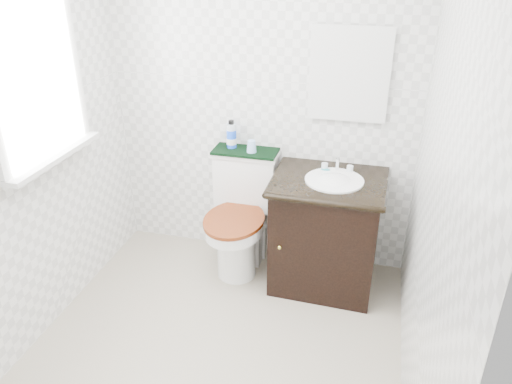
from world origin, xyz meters
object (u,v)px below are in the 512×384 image
at_px(toilet, 241,220).
at_px(cup, 252,146).
at_px(vanity, 327,229).
at_px(trash_bin, 251,237).
at_px(mouthwash_bottle, 231,135).

height_order(toilet, cup, cup).
bearing_deg(toilet, vanity, -5.46).
xyz_separation_m(toilet, vanity, (0.63, -0.06, 0.05)).
relative_size(trash_bin, mouthwash_bottle, 1.56).
bearing_deg(trash_bin, mouthwash_bottle, 173.14).
bearing_deg(mouthwash_bottle, toilet, -54.31).
relative_size(toilet, trash_bin, 2.75).
xyz_separation_m(toilet, trash_bin, (0.04, 0.14, -0.22)).
bearing_deg(toilet, mouthwash_bottle, 125.69).
height_order(trash_bin, mouthwash_bottle, mouthwash_bottle).
bearing_deg(vanity, mouthwash_bottle, 163.93).
distance_m(vanity, mouthwash_bottle, 0.95).
height_order(trash_bin, cup, cup).
height_order(toilet, vanity, vanity).
distance_m(trash_bin, mouthwash_bottle, 0.83).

